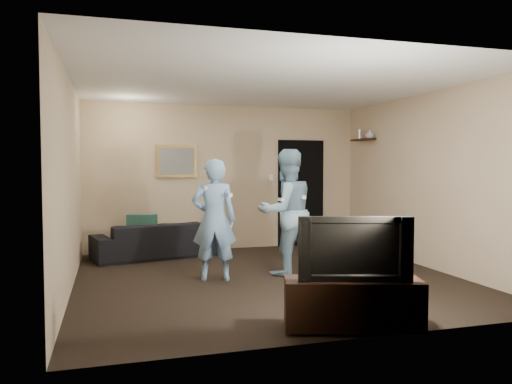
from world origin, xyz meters
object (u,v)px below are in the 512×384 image
object	(u,v)px
television	(353,247)
wii_player_left	(214,220)
tv_console	(353,303)
wii_player_right	(286,212)
sofa	(154,240)

from	to	relation	value
television	wii_player_left	world-z (taller)	wii_player_left
tv_console	wii_player_right	xyz separation A→B (m)	(0.22, 2.43, 0.62)
television	wii_player_right	world-z (taller)	wii_player_right
television	wii_player_left	distance (m)	2.49
tv_console	sofa	bearing A→B (deg)	126.08
tv_console	wii_player_right	bearing A→B (deg)	102.14
television	wii_player_right	bearing A→B (deg)	102.14
sofa	television	xyz separation A→B (m)	(1.44, -4.25, 0.48)
sofa	wii_player_right	world-z (taller)	wii_player_right
sofa	television	world-z (taller)	television
wii_player_right	wii_player_left	bearing A→B (deg)	-175.35
sofa	wii_player_right	distance (m)	2.54
sofa	wii_player_right	xyz separation A→B (m)	(1.66, -1.82, 0.59)
tv_console	television	bearing A→B (deg)	0.00
wii_player_right	sofa	bearing A→B (deg)	132.41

